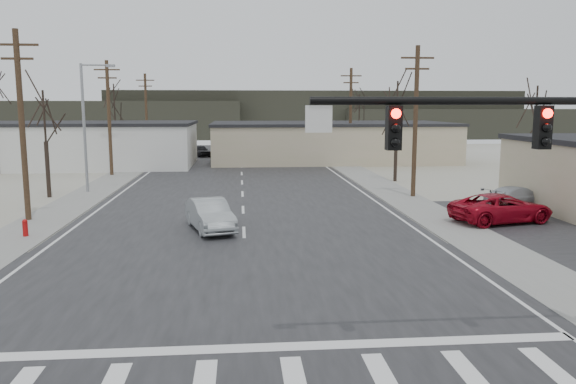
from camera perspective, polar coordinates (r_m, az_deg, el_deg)
name	(u,v)px	position (r m, az deg, el deg)	size (l,w,h in m)	color
ground	(246,285)	(19.58, -4.29, -9.41)	(140.00, 140.00, 0.00)	beige
main_road	(243,207)	(34.15, -4.60, -1.53)	(18.00, 110.00, 0.05)	black
cross_road	(246,284)	(19.57, -4.29, -9.35)	(90.00, 10.00, 0.04)	black
sidewalk_left	(86,196)	(40.45, -19.84, -0.41)	(3.00, 90.00, 0.06)	gray
sidewalk_right	(392,192)	(40.53, 10.51, -0.02)	(3.00, 90.00, 0.06)	gray
fire_hydrant	(25,228)	(28.99, -25.14, -3.32)	(0.24, 0.24, 0.87)	#A50C0C
building_left_far	(83,144)	(60.83, -20.09, 4.58)	(22.30, 12.30, 4.50)	silver
building_right_far	(330,141)	(63.55, 4.29, 5.15)	(26.30, 14.30, 4.30)	#BAA68E
upole_left_b	(22,123)	(32.66, -25.43, 6.37)	(2.20, 0.30, 10.00)	#473220
upole_left_c	(109,116)	(51.87, -17.72, 7.36)	(2.20, 0.30, 10.00)	#473220
upole_left_d	(146,113)	(71.52, -14.20, 7.77)	(2.20, 0.30, 10.00)	#473220
upole_right_a	(415,119)	(38.43, 12.82, 7.22)	(2.20, 0.30, 10.00)	#473220
upole_right_b	(351,114)	(59.76, 6.37, 7.84)	(2.20, 0.30, 10.00)	#473220
streetlight_main	(87,121)	(41.99, -19.77, 6.85)	(2.40, 0.25, 9.00)	gray
tree_left_near	(44,119)	(40.70, -23.51, 6.80)	(3.30, 3.30, 7.35)	#2F221C
tree_right_mid	(397,108)	(46.37, 11.02, 8.37)	(3.74, 3.74, 8.33)	#2F221C
tree_left_far	(114,104)	(66.08, -17.23, 8.50)	(3.96, 3.96, 8.82)	#2F221C
tree_right_far	(359,110)	(72.22, 7.25, 8.25)	(3.52, 3.52, 7.84)	#2F221C
tree_lot	(536,113)	(46.26, 23.89, 7.36)	(3.52, 3.52, 7.84)	#2F221C
hill_left	(55,120)	(116.00, -22.58, 6.78)	(70.00, 18.00, 7.00)	#333026
hill_center	(314,114)	(115.62, 2.62, 7.92)	(80.00, 18.00, 9.00)	#333026
hill_right	(492,123)	(119.68, 19.98, 6.60)	(60.00, 18.00, 5.50)	#333026
sedan_crossing	(210,215)	(27.82, -7.93, -2.30)	(1.61, 4.63, 1.52)	#92999C
car_far_a	(297,156)	(61.72, 0.96, 3.72)	(1.86, 4.59, 1.33)	black
car_far_b	(200,151)	(69.05, -8.90, 4.17)	(1.63, 4.04, 1.38)	black
car_parked_red	(501,208)	(31.49, 20.86, -1.54)	(2.50, 5.42, 1.51)	maroon
car_parked_silver	(518,198)	(36.04, 22.31, -0.53)	(1.86, 4.57, 1.33)	#A3A7AE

